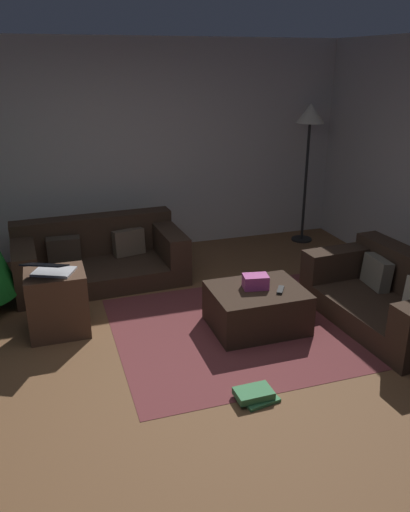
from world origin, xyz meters
TOP-DOWN VIEW (x-y plane):
  - ground_plane at (0.00, 0.00)m, footprint 6.40×6.40m
  - rear_partition at (0.00, 3.14)m, footprint 6.40×0.12m
  - couch_left at (-0.27, 2.25)m, footprint 1.87×1.06m
  - couch_right at (2.24, 0.34)m, footprint 1.00×1.61m
  - ottoman at (0.97, 0.63)m, footprint 0.84×0.67m
  - gift_box at (0.96, 0.66)m, footprint 0.25×0.19m
  - tv_remote at (1.15, 0.52)m, footprint 0.13×0.16m
  - side_table at (-0.77, 1.10)m, footprint 0.52×0.44m
  - laptop at (-0.80, 1.05)m, footprint 0.48×0.50m
  - book_stack at (0.53, -0.38)m, footprint 0.32×0.25m
  - corner_lamp at (2.56, 2.70)m, footprint 0.36×0.36m
  - area_rug at (0.97, 0.63)m, footprint 2.60×2.00m

SIDE VIEW (x-z plane):
  - ground_plane at x=0.00m, z-range 0.00..0.00m
  - area_rug at x=0.97m, z-range 0.00..0.01m
  - book_stack at x=0.53m, z-range 0.00..0.08m
  - ottoman at x=0.97m, z-range 0.00..0.39m
  - couch_left at x=-0.27m, z-range -0.08..0.58m
  - couch_right at x=2.24m, z-range -0.06..0.57m
  - side_table at x=-0.77m, z-range 0.00..0.59m
  - tv_remote at x=1.15m, z-range 0.39..0.41m
  - gift_box at x=0.96m, z-range 0.39..0.51m
  - laptop at x=-0.80m, z-range 0.56..0.73m
  - rear_partition at x=0.00m, z-range 0.00..2.60m
  - corner_lamp at x=2.56m, z-range 0.65..2.47m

